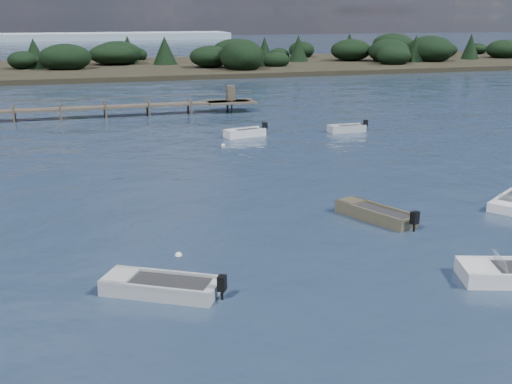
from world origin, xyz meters
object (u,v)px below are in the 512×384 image
object	(u,v)px
tender_far_white	(245,134)
dinghy_mid_grey	(161,289)
dinghy_extra_a	(375,216)
tender_far_grey_b	(347,130)
dinghy_mid_white_b	(512,204)

from	to	relation	value
tender_far_white	dinghy_mid_grey	size ratio (longest dim) A/B	0.86
dinghy_extra_a	dinghy_mid_grey	world-z (taller)	dinghy_extra_a
tender_far_grey_b	dinghy_mid_grey	distance (m)	35.23
dinghy_mid_grey	tender_far_white	bearing A→B (deg)	68.06
dinghy_mid_white_b	tender_far_grey_b	xyz separation A→B (m)	(0.79, 22.94, 0.04)
dinghy_extra_a	dinghy_mid_white_b	distance (m)	8.18
tender_far_white	dinghy_extra_a	size ratio (longest dim) A/B	0.82
dinghy_extra_a	dinghy_mid_white_b	world-z (taller)	dinghy_extra_a
dinghy_extra_a	dinghy_mid_white_b	xyz separation A→B (m)	(8.18, -0.16, -0.04)
dinghy_extra_a	tender_far_grey_b	bearing A→B (deg)	68.51
tender_far_grey_b	dinghy_extra_a	bearing A→B (deg)	-111.49
tender_far_white	dinghy_mid_grey	xyz separation A→B (m)	(-11.68, -29.01, -0.02)
dinghy_mid_white_b	dinghy_mid_grey	xyz separation A→B (m)	(-20.01, -5.49, 0.03)
tender_far_white	tender_far_grey_b	distance (m)	9.14
tender_far_white	dinghy_mid_white_b	size ratio (longest dim) A/B	0.97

